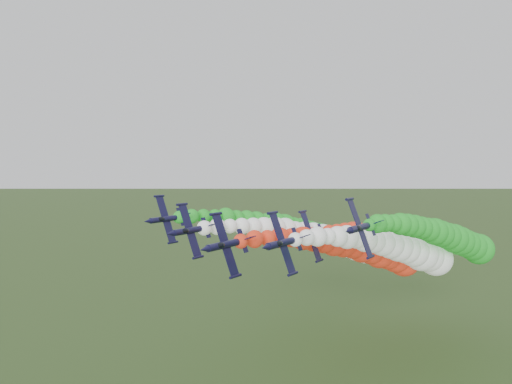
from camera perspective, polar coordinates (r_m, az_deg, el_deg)
jet_lead at (r=119.03m, az=12.84°, el=-6.61°), size 13.66×76.79×21.39m
jet_inner_left at (r=129.70m, az=8.25°, el=-5.48°), size 13.34×76.46×21.07m
jet_inner_right at (r=124.29m, az=16.96°, el=-6.42°), size 13.88×77.01×21.61m
jet_outer_left at (r=141.75m, az=5.10°, el=-4.52°), size 13.43×76.56×21.16m
jet_outer_right at (r=129.82m, az=21.54°, el=-5.03°), size 13.56×76.69×21.29m
jet_trail at (r=142.12m, az=17.00°, el=-5.70°), size 13.69×76.82×21.42m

